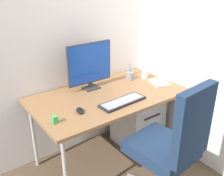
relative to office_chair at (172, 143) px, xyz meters
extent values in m
plane|color=brown|center=(-0.07, 0.75, -0.59)|extent=(8.00, 8.00, 0.00)
cube|color=white|center=(-0.07, 1.19, 0.81)|extent=(3.07, 0.04, 2.80)
cube|color=white|center=(0.69, 0.52, 0.81)|extent=(0.04, 2.44, 2.80)
cube|color=#996B42|center=(-0.07, 0.75, 0.14)|extent=(1.45, 0.81, 0.03)
cylinder|color=silver|center=(-0.72, 0.41, -0.23)|extent=(0.03, 0.03, 0.72)
cylinder|color=silver|center=(0.59, 0.41, -0.23)|extent=(0.03, 0.03, 0.72)
cylinder|color=silver|center=(-0.72, 1.09, -0.23)|extent=(0.03, 0.03, 0.72)
cylinder|color=silver|center=(0.59, 1.09, -0.23)|extent=(0.03, 0.03, 0.72)
sphere|color=black|center=(0.22, 0.29, -0.57)|extent=(0.05, 0.05, 0.05)
cube|color=#B2B5BA|center=(0.10, 0.19, -0.53)|extent=(0.25, 0.22, 0.03)
cylinder|color=#B2B5BA|center=(-0.01, 0.09, -0.33)|extent=(0.04, 0.04, 0.36)
cube|color=navy|center=(-0.01, 0.09, -0.10)|extent=(0.49, 0.54, 0.11)
cube|color=navy|center=(0.01, -0.15, 0.24)|extent=(0.40, 0.11, 0.57)
cube|color=silver|center=(0.37, 0.81, -0.28)|extent=(0.44, 0.44, 0.61)
cube|color=#262628|center=(0.37, 0.58, -0.16)|extent=(0.22, 0.01, 0.02)
cube|color=#333338|center=(-0.12, 0.97, 0.16)|extent=(0.16, 0.12, 0.01)
cube|color=#333338|center=(-0.12, 0.98, 0.19)|extent=(0.04, 0.02, 0.06)
cube|color=#333338|center=(-0.12, 0.98, 0.41)|extent=(0.47, 0.02, 0.40)
cube|color=#1947B2|center=(-0.12, 0.97, 0.41)|extent=(0.45, 0.01, 0.38)
cube|color=black|center=(-0.06, 0.53, 0.16)|extent=(0.45, 0.17, 0.02)
cube|color=#9EA0A5|center=(-0.06, 0.53, 0.17)|extent=(0.41, 0.14, 0.00)
ellipsoid|color=black|center=(-0.46, 0.61, 0.17)|extent=(0.09, 0.12, 0.03)
cylinder|color=gray|center=(0.35, 0.93, 0.19)|extent=(0.08, 0.08, 0.08)
cylinder|color=#B2B5BA|center=(0.34, 0.93, 0.24)|extent=(0.02, 0.01, 0.10)
cylinder|color=#B2B5BA|center=(0.36, 0.93, 0.24)|extent=(0.02, 0.01, 0.10)
torus|color=purple|center=(0.35, 0.93, 0.20)|extent=(0.04, 0.03, 0.01)
cylinder|color=#337FD8|center=(0.36, 0.94, 0.25)|extent=(0.01, 0.02, 0.15)
cube|color=beige|center=(0.52, 0.66, 0.16)|extent=(0.22, 0.25, 0.02)
cylinder|color=white|center=(0.50, 0.86, 0.19)|extent=(0.07, 0.07, 0.08)
torus|color=white|center=(0.55, 0.86, 0.20)|extent=(0.05, 0.01, 0.05)
cube|color=#3FAD59|center=(-0.70, 0.57, 0.18)|extent=(0.04, 0.04, 0.06)
camera|label=1|loc=(-1.35, -1.06, 1.20)|focal=41.52mm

